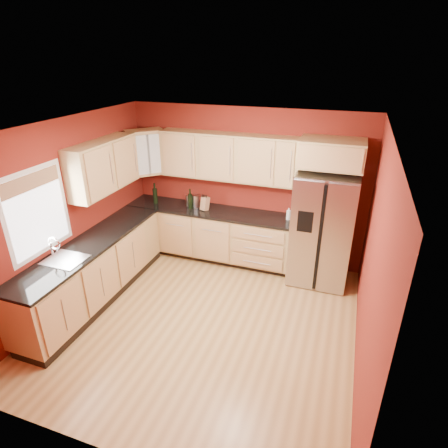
{
  "coord_description": "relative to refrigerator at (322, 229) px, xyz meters",
  "views": [
    {
      "loc": [
        1.64,
        -3.78,
        3.38
      ],
      "look_at": [
        -0.0,
        0.9,
        1.08
      ],
      "focal_mm": 30.0,
      "sensor_mm": 36.0,
      "label": 1
    }
  ],
  "objects": [
    {
      "name": "floor",
      "position": [
        -1.35,
        -1.62,
        -0.89
      ],
      "size": [
        4.0,
        4.0,
        0.0
      ],
      "primitive_type": "plane",
      "color": "#A0743E",
      "rests_on": "ground"
    },
    {
      "name": "ceiling",
      "position": [
        -1.35,
        -1.62,
        1.71
      ],
      "size": [
        4.0,
        4.0,
        0.0
      ],
      "primitive_type": "plane",
      "color": "silver",
      "rests_on": "wall_back"
    },
    {
      "name": "wall_back",
      "position": [
        -1.35,
        0.38,
        0.41
      ],
      "size": [
        4.0,
        0.04,
        2.6
      ],
      "primitive_type": "cube",
      "color": "maroon",
      "rests_on": "floor"
    },
    {
      "name": "wall_front",
      "position": [
        -1.35,
        -3.62,
        0.41
      ],
      "size": [
        4.0,
        0.04,
        2.6
      ],
      "primitive_type": "cube",
      "color": "maroon",
      "rests_on": "floor"
    },
    {
      "name": "wall_left",
      "position": [
        -3.35,
        -1.62,
        0.41
      ],
      "size": [
        0.04,
        4.0,
        2.6
      ],
      "primitive_type": "cube",
      "color": "maroon",
      "rests_on": "floor"
    },
    {
      "name": "wall_right",
      "position": [
        0.65,
        -1.62,
        0.41
      ],
      "size": [
        0.04,
        4.0,
        2.6
      ],
      "primitive_type": "cube",
      "color": "maroon",
      "rests_on": "floor"
    },
    {
      "name": "base_cabinets_back",
      "position": [
        -1.9,
        0.07,
        -0.45
      ],
      "size": [
        2.9,
        0.6,
        0.88
      ],
      "primitive_type": "cube",
      "color": "#A98852",
      "rests_on": "floor"
    },
    {
      "name": "base_cabinets_left",
      "position": [
        -3.05,
        -1.62,
        -0.45
      ],
      "size": [
        0.6,
        2.8,
        0.88
      ],
      "primitive_type": "cube",
      "color": "#A98852",
      "rests_on": "floor"
    },
    {
      "name": "countertop_back",
      "position": [
        -1.9,
        0.06,
        0.01
      ],
      "size": [
        2.9,
        0.62,
        0.04
      ],
      "primitive_type": "cube",
      "color": "black",
      "rests_on": "base_cabinets_back"
    },
    {
      "name": "countertop_left",
      "position": [
        -3.04,
        -1.62,
        0.01
      ],
      "size": [
        0.62,
        2.8,
        0.04
      ],
      "primitive_type": "cube",
      "color": "black",
      "rests_on": "base_cabinets_left"
    },
    {
      "name": "upper_cabinets_back",
      "position": [
        -1.6,
        0.21,
        0.94
      ],
      "size": [
        2.3,
        0.33,
        0.75
      ],
      "primitive_type": "cube",
      "color": "#A98852",
      "rests_on": "wall_back"
    },
    {
      "name": "upper_cabinets_left",
      "position": [
        -3.19,
        -0.9,
        0.94
      ],
      "size": [
        0.33,
        1.35,
        0.75
      ],
      "primitive_type": "cube",
      "color": "#A98852",
      "rests_on": "wall_left"
    },
    {
      "name": "corner_upper_cabinet",
      "position": [
        -3.02,
        0.04,
        0.94
      ],
      "size": [
        0.67,
        0.67,
        0.75
      ],
      "primitive_type": "cube",
      "rotation": [
        0.0,
        0.0,
        0.79
      ],
      "color": "#A98852",
      "rests_on": "wall_back"
    },
    {
      "name": "over_fridge_cabinet",
      "position": [
        0.0,
        0.07,
        1.16
      ],
      "size": [
        0.92,
        0.6,
        0.4
      ],
      "primitive_type": "cube",
      "color": "#A98852",
      "rests_on": "wall_back"
    },
    {
      "name": "refrigerator",
      "position": [
        0.0,
        0.0,
        0.0
      ],
      "size": [
        0.9,
        0.75,
        1.78
      ],
      "primitive_type": "cube",
      "color": "silver",
      "rests_on": "floor"
    },
    {
      "name": "window",
      "position": [
        -3.33,
        -2.12,
        0.66
      ],
      "size": [
        0.03,
        0.9,
        1.0
      ],
      "primitive_type": "cube",
      "color": "white",
      "rests_on": "wall_left"
    },
    {
      "name": "sink_faucet",
      "position": [
        -3.04,
        -2.12,
        0.18
      ],
      "size": [
        0.5,
        0.42,
        0.3
      ],
      "primitive_type": null,
      "color": "white",
      "rests_on": "countertop_left"
    },
    {
      "name": "canister_left",
      "position": [
        -2.15,
        0.1,
        0.14
      ],
      "size": [
        0.16,
        0.16,
        0.22
      ],
      "primitive_type": "cylinder",
      "rotation": [
        0.0,
        0.0,
        0.22
      ],
      "color": "silver",
      "rests_on": "countertop_back"
    },
    {
      "name": "canister_right",
      "position": [
        -2.27,
        0.1,
        0.13
      ],
      "size": [
        0.15,
        0.15,
        0.2
      ],
      "primitive_type": "cylinder",
      "rotation": [
        0.0,
        0.0,
        -0.26
      ],
      "color": "silver",
      "rests_on": "countertop_back"
    },
    {
      "name": "wine_bottle_a",
      "position": [
        -2.9,
        0.04,
        0.22
      ],
      "size": [
        0.11,
        0.11,
        0.37
      ],
      "primitive_type": null,
      "rotation": [
        0.0,
        0.0,
        -0.38
      ],
      "color": "black",
      "rests_on": "countertop_back"
    },
    {
      "name": "wine_bottle_b",
      "position": [
        -2.22,
        0.02,
        0.21
      ],
      "size": [
        0.1,
        0.1,
        0.35
      ],
      "primitive_type": null,
      "rotation": [
        0.0,
        0.0,
        0.38
      ],
      "color": "black",
      "rests_on": "countertop_back"
    },
    {
      "name": "knife_block",
      "position": [
        -1.96,
        0.04,
        0.14
      ],
      "size": [
        0.15,
        0.14,
        0.23
      ],
      "primitive_type": "cube",
      "rotation": [
        0.0,
        0.0,
        -0.39
      ],
      "color": "#AC7C53",
      "rests_on": "countertop_back"
    },
    {
      "name": "soap_dispenser",
      "position": [
        -0.55,
        0.11,
        0.13
      ],
      "size": [
        0.09,
        0.09,
        0.2
      ],
      "primitive_type": "cylinder",
      "rotation": [
        0.0,
        0.0,
        0.43
      ],
      "color": "silver",
      "rests_on": "countertop_back"
    }
  ]
}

